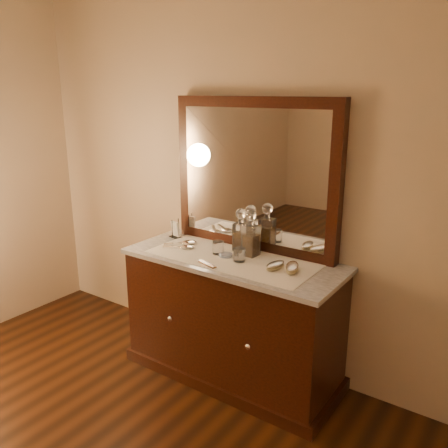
{
  "coord_description": "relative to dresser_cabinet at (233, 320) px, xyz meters",
  "views": [
    {
      "loc": [
        1.55,
        -0.37,
        1.89
      ],
      "look_at": [
        0.0,
        1.85,
        1.1
      ],
      "focal_mm": 37.19,
      "sensor_mm": 36.0,
      "label": 1
    }
  ],
  "objects": [
    {
      "name": "hand_mirror_outer",
      "position": [
        -0.42,
        0.03,
        0.45
      ],
      "size": [
        0.19,
        0.21,
        0.02
      ],
      "color": "silver",
      "rests_on": "lace_runner"
    },
    {
      "name": "decanter_left",
      "position": [
        -0.03,
        0.14,
        0.55
      ],
      "size": [
        0.1,
        0.1,
        0.29
      ],
      "color": "brown",
      "rests_on": "lace_runner"
    },
    {
      "name": "dresser_plinth",
      "position": [
        0.0,
        0.0,
        -0.37
      ],
      "size": [
        1.46,
        0.59,
        0.08
      ],
      "primitive_type": "cube",
      "color": "black",
      "rests_on": "floor"
    },
    {
      "name": "comb",
      "position": [
        -0.06,
        -0.2,
        0.45
      ],
      "size": [
        0.16,
        0.07,
        0.01
      ],
      "primitive_type": "cube",
      "rotation": [
        0.0,
        0.0,
        -0.3
      ],
      "color": "brown",
      "rests_on": "lace_runner"
    },
    {
      "name": "dresser_cabinet",
      "position": [
        0.0,
        0.0,
        0.0
      ],
      "size": [
        1.4,
        0.55,
        0.82
      ],
      "primitive_type": "cube",
      "color": "black",
      "rests_on": "floor"
    },
    {
      "name": "marble_top",
      "position": [
        0.0,
        0.0,
        0.42
      ],
      "size": [
        1.44,
        0.59,
        0.03
      ],
      "primitive_type": "cube",
      "color": "silver",
      "rests_on": "dresser_cabinet"
    },
    {
      "name": "knob_right",
      "position": [
        0.3,
        -0.28,
        0.04
      ],
      "size": [
        0.04,
        0.04,
        0.04
      ],
      "primitive_type": "sphere",
      "color": "silver",
      "rests_on": "dresser_cabinet"
    },
    {
      "name": "hand_mirror_inner",
      "position": [
        -0.37,
        -0.04,
        0.45
      ],
      "size": [
        0.21,
        0.16,
        0.02
      ],
      "color": "silver",
      "rests_on": "lace_runner"
    },
    {
      "name": "napkin_rack",
      "position": [
        -0.58,
        0.12,
        0.5
      ],
      "size": [
        0.1,
        0.08,
        0.14
      ],
      "color": "black",
      "rests_on": "marble_top"
    },
    {
      "name": "mirror_glass",
      "position": [
        0.0,
        0.21,
        0.94
      ],
      "size": [
        1.06,
        0.01,
        0.86
      ],
      "primitive_type": "cube",
      "color": "white",
      "rests_on": "marble_top"
    },
    {
      "name": "brush_far",
      "position": [
        0.42,
        0.0,
        0.47
      ],
      "size": [
        0.13,
        0.18,
        0.05
      ],
      "color": "tan",
      "rests_on": "lace_runner"
    },
    {
      "name": "mirror_frame",
      "position": [
        0.0,
        0.25,
        0.94
      ],
      "size": [
        1.2,
        0.08,
        1.0
      ],
      "primitive_type": "cube",
      "color": "black",
      "rests_on": "marble_top"
    },
    {
      "name": "knob_left",
      "position": [
        -0.3,
        -0.28,
        0.04
      ],
      "size": [
        0.04,
        0.04,
        0.04
      ],
      "primitive_type": "sphere",
      "color": "silver",
      "rests_on": "dresser_cabinet"
    },
    {
      "name": "tumblers",
      "position": [
        -0.02,
        -0.02,
        0.49
      ],
      "size": [
        0.26,
        0.11,
        0.09
      ],
      "color": "white",
      "rests_on": "lace_runner"
    },
    {
      "name": "pin_dish",
      "position": [
        -0.05,
        -0.01,
        0.45
      ],
      "size": [
        0.1,
        0.1,
        0.02
      ],
      "primitive_type": "cylinder",
      "rotation": [
        0.0,
        0.0,
        -0.08
      ],
      "color": "silver",
      "rests_on": "lace_runner"
    },
    {
      "name": "brush_near",
      "position": [
        0.32,
        -0.02,
        0.46
      ],
      "size": [
        0.09,
        0.16,
        0.04
      ],
      "color": "tan",
      "rests_on": "lace_runner"
    },
    {
      "name": "decanter_right",
      "position": [
        0.07,
        0.1,
        0.56
      ],
      "size": [
        0.1,
        0.1,
        0.31
      ],
      "color": "brown",
      "rests_on": "lace_runner"
    },
    {
      "name": "lace_runner",
      "position": [
        0.0,
        -0.02,
        0.44
      ],
      "size": [
        1.1,
        0.45,
        0.0
      ],
      "primitive_type": "cube",
      "color": "white",
      "rests_on": "marble_top"
    }
  ]
}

